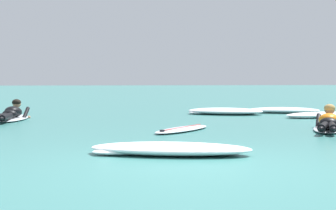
# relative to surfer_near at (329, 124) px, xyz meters

# --- Properties ---
(ground_plane) EXTENTS (120.00, 120.00, 0.00)m
(ground_plane) POSITION_rel_surfer_near_xyz_m (-3.28, 5.52, -0.14)
(ground_plane) COLOR #387A75
(surfer_near) EXTENTS (1.34, 2.42, 0.55)m
(surfer_near) POSITION_rel_surfer_near_xyz_m (0.00, 0.00, 0.00)
(surfer_near) COLOR silver
(surfer_near) RESTS_ON ground
(surfer_far) EXTENTS (0.80, 2.63, 0.55)m
(surfer_far) POSITION_rel_surfer_near_xyz_m (-6.43, 3.54, -0.00)
(surfer_far) COLOR silver
(surfer_far) RESTS_ON ground
(drifting_surfboard) EXTENTS (1.55, 1.98, 0.16)m
(drifting_surfboard) POSITION_rel_surfer_near_xyz_m (-2.81, 0.26, -0.10)
(drifting_surfboard) COLOR silver
(drifting_surfboard) RESTS_ON ground
(whitewater_front) EXTENTS (2.31, 1.39, 0.16)m
(whitewater_front) POSITION_rel_surfer_near_xyz_m (-3.46, -3.32, -0.06)
(whitewater_front) COLOR white
(whitewater_front) RESTS_ON ground
(whitewater_mid_left) EXTENTS (2.37, 1.89, 0.18)m
(whitewater_mid_left) POSITION_rel_surfer_near_xyz_m (-0.89, 5.35, -0.05)
(whitewater_mid_left) COLOR white
(whitewater_mid_left) RESTS_ON ground
(whitewater_back) EXTENTS (2.21, 1.46, 0.17)m
(whitewater_back) POSITION_rel_surfer_near_xyz_m (0.91, 5.80, -0.06)
(whitewater_back) COLOR white
(whitewater_back) RESTS_ON ground
(whitewater_far_band) EXTENTS (2.28, 1.57, 0.14)m
(whitewater_far_band) POSITION_rel_surfer_near_xyz_m (1.28, 3.85, -0.07)
(whitewater_far_band) COLOR white
(whitewater_far_band) RESTS_ON ground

